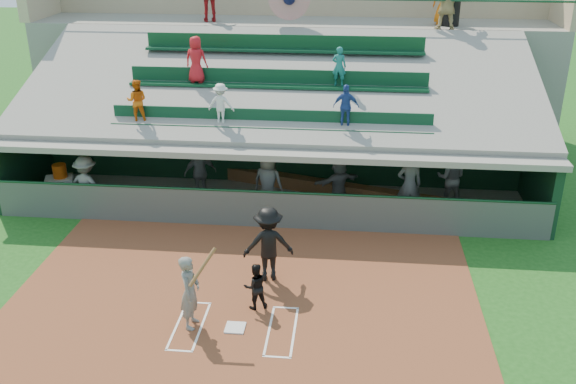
# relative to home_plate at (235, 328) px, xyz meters

# --- Properties ---
(ground) EXTENTS (100.00, 100.00, 0.00)m
(ground) POSITION_rel_home_plate_xyz_m (0.00, 0.00, -0.04)
(ground) COLOR #194F16
(ground) RESTS_ON ground
(dirt_slab) EXTENTS (11.00, 9.00, 0.02)m
(dirt_slab) POSITION_rel_home_plate_xyz_m (0.00, 0.50, -0.03)
(dirt_slab) COLOR brown
(dirt_slab) RESTS_ON ground
(home_plate) EXTENTS (0.43, 0.43, 0.03)m
(home_plate) POSITION_rel_home_plate_xyz_m (0.00, 0.00, 0.00)
(home_plate) COLOR silver
(home_plate) RESTS_ON dirt_slab
(batters_box_chalk) EXTENTS (2.65, 1.85, 0.01)m
(batters_box_chalk) POSITION_rel_home_plate_xyz_m (0.00, 0.00, -0.01)
(batters_box_chalk) COLOR white
(batters_box_chalk) RESTS_ON dirt_slab
(dugout_floor) EXTENTS (16.00, 3.50, 0.04)m
(dugout_floor) POSITION_rel_home_plate_xyz_m (0.00, 6.75, -0.02)
(dugout_floor) COLOR gray
(dugout_floor) RESTS_ON ground
(concourse_slab) EXTENTS (20.00, 3.00, 4.60)m
(concourse_slab) POSITION_rel_home_plate_xyz_m (0.00, 13.50, 2.26)
(concourse_slab) COLOR gray
(concourse_slab) RESTS_ON ground
(grandstand) EXTENTS (20.40, 10.40, 7.80)m
(grandstand) POSITION_rel_home_plate_xyz_m (-0.01, 10.52, 2.23)
(grandstand) COLOR #4F544F
(grandstand) RESTS_ON ground
(batter_at_plate) EXTENTS (0.85, 0.74, 1.95)m
(batter_at_plate) POSITION_rel_home_plate_xyz_m (-0.96, 0.02, 0.85)
(batter_at_plate) COLOR #5F625C
(batter_at_plate) RESTS_ON dirt_slab
(catcher) EXTENTS (0.66, 0.59, 1.12)m
(catcher) POSITION_rel_home_plate_xyz_m (0.33, 0.86, 0.55)
(catcher) COLOR black
(catcher) RESTS_ON dirt_slab
(home_umpire) EXTENTS (1.36, 0.96, 1.91)m
(home_umpire) POSITION_rel_home_plate_xyz_m (0.46, 2.18, 0.94)
(home_umpire) COLOR black
(home_umpire) RESTS_ON dirt_slab
(dugout_bench) EXTENTS (13.33, 4.41, 0.41)m
(dugout_bench) POSITION_rel_home_plate_xyz_m (-0.04, 8.08, 0.21)
(dugout_bench) COLOR brown
(dugout_bench) RESTS_ON dugout_floor
(white_table) EXTENTS (0.99, 0.86, 0.72)m
(white_table) POSITION_rel_home_plate_xyz_m (-6.72, 6.31, 0.37)
(white_table) COLOR white
(white_table) RESTS_ON dugout_floor
(water_cooler) EXTENTS (0.43, 0.43, 0.43)m
(water_cooler) POSITION_rel_home_plate_xyz_m (-6.66, 6.32, 0.94)
(water_cooler) COLOR #DA520C
(water_cooler) RESTS_ON white_table
(dugout_player_a) EXTENTS (1.29, 0.88, 1.83)m
(dugout_player_a) POSITION_rel_home_plate_xyz_m (-5.38, 5.31, 0.92)
(dugout_player_a) COLOR #525550
(dugout_player_a) RESTS_ON dugout_floor
(dugout_player_b) EXTENTS (1.11, 0.82, 1.75)m
(dugout_player_b) POSITION_rel_home_plate_xyz_m (-2.28, 6.78, 0.88)
(dugout_player_b) COLOR #5B5E58
(dugout_player_b) RESTS_ON dugout_floor
(dugout_player_c) EXTENTS (1.04, 0.82, 1.88)m
(dugout_player_c) POSITION_rel_home_plate_xyz_m (-0.04, 6.03, 0.95)
(dugout_player_c) COLOR #50534E
(dugout_player_c) RESTS_ON dugout_floor
(dugout_player_d) EXTENTS (1.54, 1.20, 1.63)m
(dugout_player_d) POSITION_rel_home_plate_xyz_m (2.05, 6.49, 0.82)
(dugout_player_d) COLOR #52534F
(dugout_player_d) RESTS_ON dugout_floor
(dugout_player_e) EXTENTS (0.79, 0.57, 1.99)m
(dugout_player_e) POSITION_rel_home_plate_xyz_m (4.13, 6.14, 1.00)
(dugout_player_e) COLOR #525550
(dugout_player_e) RESTS_ON dugout_floor
(dugout_player_f) EXTENTS (0.98, 0.82, 1.80)m
(dugout_player_f) POSITION_rel_home_plate_xyz_m (5.48, 7.06, 0.91)
(dugout_player_f) COLOR #5B5E58
(dugout_player_f) RESTS_ON dugout_floor
(trash_bin) EXTENTS (0.63, 0.63, 0.95)m
(trash_bin) POSITION_rel_home_plate_xyz_m (5.82, 12.91, 5.04)
(trash_bin) COLOR black
(trash_bin) RESTS_ON concourse_slab
(concourse_staff_c) EXTENTS (1.76, 0.58, 1.89)m
(concourse_staff_c) POSITION_rel_home_plate_xyz_m (5.55, 12.17, 5.51)
(concourse_staff_c) COLOR tan
(concourse_staff_c) RESTS_ON concourse_slab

